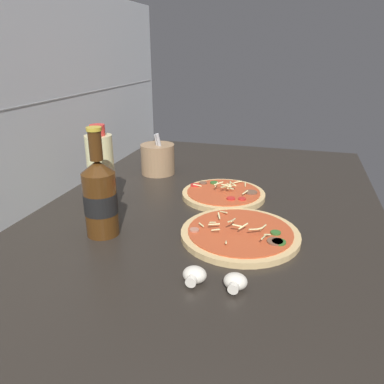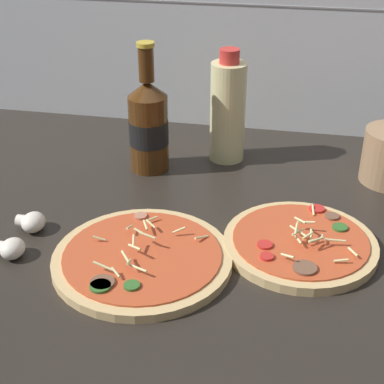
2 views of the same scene
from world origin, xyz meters
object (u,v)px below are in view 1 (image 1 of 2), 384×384
Objects in this scene: pizza_far at (223,194)px; oil_bottle at (101,171)px; utensil_crock at (158,159)px; mushroom_right at (194,275)px; pizza_near at (240,234)px; mushroom_left at (235,282)px; beer_bottle at (100,197)px.

pizza_far is 35.42cm from oil_bottle.
pizza_far is 1.06× the size of oil_bottle.
pizza_far is 1.67× the size of utensil_crock.
mushroom_right is 66.59cm from utensil_crock.
mushroom_left is (-20.15, -2.30, 0.68)cm from pizza_near.
utensil_crock is (39.26, 35.07, 4.34)cm from pizza_near.
pizza_far is at bearing 14.16° from mushroom_left.
pizza_far is 31.12cm from utensil_crock.
mushroom_left is (-43.49, -10.97, 0.61)cm from pizza_far.
pizza_far is 43.69cm from mushroom_right.
utensil_crock reaches higher than mushroom_left.
mushroom_right is (-13.18, -25.89, -7.72)cm from beer_bottle.
beer_bottle is 16.15cm from oil_bottle.
pizza_far is 5.08× the size of mushroom_right.
pizza_near reaches higher than mushroom_left.
utensil_crock is (59.47, 29.73, 3.60)cm from mushroom_right.
utensil_crock is at bearing -6.54° from oil_bottle.
oil_bottle is at bearing 118.21° from pizza_far.
beer_bottle is 1.74× the size of utensil_crock.
oil_bottle is at bearing 50.60° from mushroom_right.
oil_bottle is 44.12cm from mushroom_right.
beer_bottle is 5.31× the size of mushroom_right.
oil_bottle is 32.67cm from utensil_crock.
mushroom_left is at bearing -89.51° from mushroom_right.
mushroom_right is at bearing -175.62° from pizza_far.
mushroom_right is (-20.21, 5.34, 0.74)cm from pizza_near.
pizza_far is at bearing -36.58° from beer_bottle.
utensil_crock is (46.29, 3.85, -4.12)cm from beer_bottle.
utensil_crock is (59.40, 37.37, 3.66)cm from mushroom_left.
oil_bottle reaches higher than utensil_crock.
beer_bottle is at bearing 68.64° from mushroom_left.
beer_bottle reaches higher than mushroom_left.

